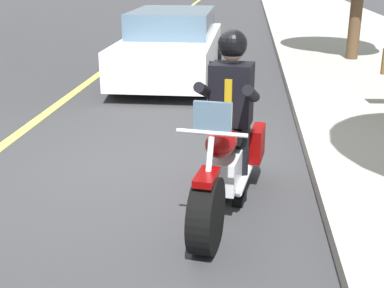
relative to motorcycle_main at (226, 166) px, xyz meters
The scene contains 4 objects.
ground_plane 1.47m from the motorcycle_main, 130.92° to the right, with size 80.00×80.00×0.00m, color #333335.
motorcycle_main is the anchor object (origin of this frame).
rider_main 0.61m from the motorcycle_main, behind, with size 0.68×0.61×1.74m.
car_silver 6.22m from the motorcycle_main, 166.93° to the right, with size 4.60×1.92×1.40m.
Camera 1 is at (5.59, 1.22, 2.33)m, focal length 48.11 mm.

